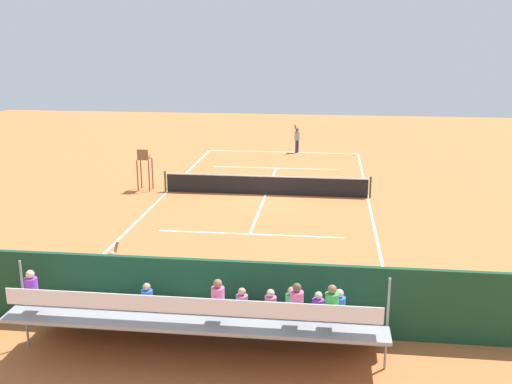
# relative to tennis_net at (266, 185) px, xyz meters

# --- Properties ---
(ground_plane) EXTENTS (60.00, 60.00, 0.00)m
(ground_plane) POSITION_rel_tennis_net_xyz_m (0.00, 0.00, -0.50)
(ground_plane) COLOR #C66B38
(court_line_markings) EXTENTS (10.10, 22.20, 0.01)m
(court_line_markings) POSITION_rel_tennis_net_xyz_m (0.00, -0.04, -0.50)
(court_line_markings) COLOR white
(court_line_markings) RESTS_ON ground
(tennis_net) EXTENTS (10.30, 0.10, 1.07)m
(tennis_net) POSITION_rel_tennis_net_xyz_m (0.00, 0.00, 0.00)
(tennis_net) COLOR black
(tennis_net) RESTS_ON ground
(backdrop_wall) EXTENTS (18.00, 0.16, 2.00)m
(backdrop_wall) POSITION_rel_tennis_net_xyz_m (0.00, 14.00, 0.50)
(backdrop_wall) COLOR #194228
(backdrop_wall) RESTS_ON ground
(bleacher_stand) EXTENTS (9.06, 2.40, 2.48)m
(bleacher_stand) POSITION_rel_tennis_net_xyz_m (-0.20, 15.37, 0.47)
(bleacher_stand) COLOR gray
(bleacher_stand) RESTS_ON ground
(umpire_chair) EXTENTS (0.67, 0.67, 2.14)m
(umpire_chair) POSITION_rel_tennis_net_xyz_m (6.20, -0.16, 0.81)
(umpire_chair) COLOR brown
(umpire_chair) RESTS_ON ground
(courtside_bench) EXTENTS (1.80, 0.40, 0.93)m
(courtside_bench) POSITION_rel_tennis_net_xyz_m (-1.67, 13.27, 0.06)
(courtside_bench) COLOR #234C2D
(courtside_bench) RESTS_ON ground
(equipment_bag) EXTENTS (0.90, 0.36, 0.36)m
(equipment_bag) POSITION_rel_tennis_net_xyz_m (-0.07, 13.40, -0.32)
(equipment_bag) COLOR #B22D2D
(equipment_bag) RESTS_ON ground
(tennis_player) EXTENTS (0.47, 0.55, 1.93)m
(tennis_player) POSITION_rel_tennis_net_xyz_m (-0.95, -10.93, 0.51)
(tennis_player) COLOR navy
(tennis_player) RESTS_ON ground
(tennis_racket) EXTENTS (0.52, 0.52, 0.03)m
(tennis_racket) POSITION_rel_tennis_net_xyz_m (-0.17, -10.53, -0.49)
(tennis_racket) COLOR black
(tennis_racket) RESTS_ON ground
(tennis_ball_near) EXTENTS (0.07, 0.07, 0.07)m
(tennis_ball_near) POSITION_rel_tennis_net_xyz_m (-1.52, -10.07, -0.47)
(tennis_ball_near) COLOR #CCDB33
(tennis_ball_near) RESTS_ON ground
(line_judge) EXTENTS (0.42, 0.55, 1.93)m
(line_judge) POSITION_rel_tennis_net_xyz_m (3.14, 12.86, 0.51)
(line_judge) COLOR #232328
(line_judge) RESTS_ON ground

